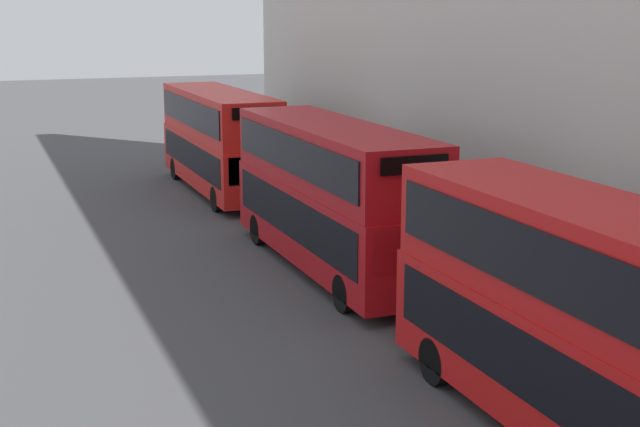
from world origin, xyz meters
name	(u,v)px	position (x,y,z in m)	size (l,w,h in m)	color
bus_leading	(595,319)	(1.60, 6.47, 2.43)	(2.59, 10.15, 4.42)	red
bus_second_in_queue	(332,191)	(1.60, 18.49, 2.43)	(2.59, 10.54, 4.40)	#A80F14
bus_third_in_queue	(219,137)	(1.60, 31.11, 2.38)	(2.59, 10.51, 4.31)	red
pedestrian	(524,308)	(3.61, 11.41, 0.80)	(0.36, 0.36, 1.74)	#334C6B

